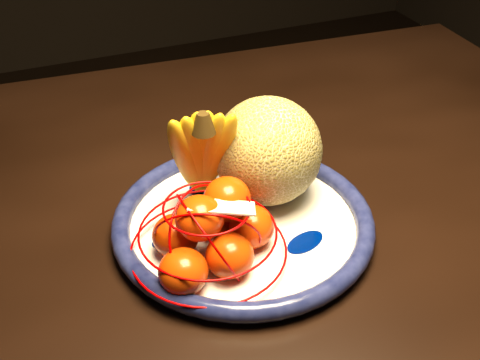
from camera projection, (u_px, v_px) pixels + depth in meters
name	position (u px, v px, depth m)	size (l,w,h in m)	color
dining_table	(133.00, 272.00, 0.80)	(1.59, 1.02, 0.77)	black
fruit_bowl	(243.00, 222.00, 0.74)	(0.32, 0.32, 0.03)	white
cantaloupe	(267.00, 151.00, 0.74)	(0.14, 0.14, 0.14)	olive
banana_bunch	(201.00, 151.00, 0.72)	(0.11, 0.10, 0.16)	gold
mandarin_bag	(211.00, 232.00, 0.67)	(0.22, 0.22, 0.11)	#E93100
price_tag	(221.00, 207.00, 0.64)	(0.07, 0.03, 0.00)	white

